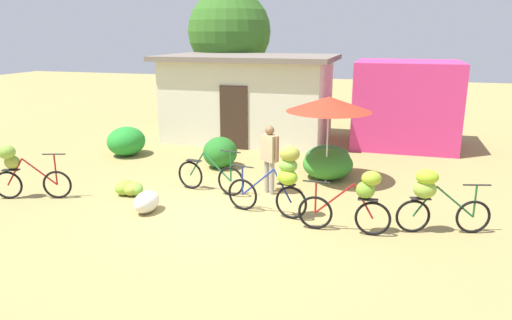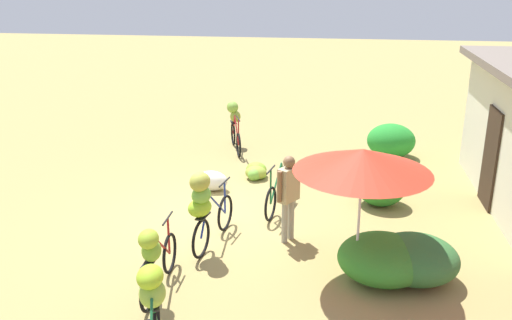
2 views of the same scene
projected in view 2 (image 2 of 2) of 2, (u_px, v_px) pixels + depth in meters
ground_plane at (213, 219)px, 10.71m from camera, size 60.00×60.00×0.00m
hedge_bush_front_left at (391, 141)px, 14.15m from camera, size 1.10×1.21×0.86m
hedge_bush_front_right at (381, 186)px, 11.24m from camera, size 0.93×1.01×0.84m
hedge_bush_mid at (415, 259)px, 8.52m from camera, size 1.20×1.35×0.73m
hedge_bush_by_door at (383, 259)px, 8.51m from camera, size 1.26×1.39×0.73m
market_umbrella at (363, 161)px, 8.03m from camera, size 2.04×2.04×2.13m
bicycle_leftmost at (235, 122)px, 14.77m from camera, size 1.65×0.65×1.23m
bicycle_near_pile at (279, 192)px, 11.05m from camera, size 1.75×0.37×1.05m
bicycle_center_loaded at (204, 204)px, 9.23m from camera, size 1.74×0.56×1.49m
bicycle_by_shop at (154, 256)px, 7.95m from camera, size 1.70×0.35×1.21m
bicycle_rightmost at (152, 307)px, 6.65m from camera, size 1.69×0.55×1.22m
banana_pile_on_ground at (256, 172)px, 12.78m from camera, size 0.79×0.63×0.34m
produce_sack at (212, 181)px, 12.06m from camera, size 0.46×0.71×0.44m
person_vendor at (289, 190)px, 9.58m from camera, size 0.50×0.39×1.58m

